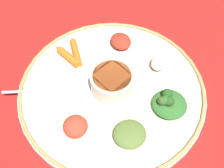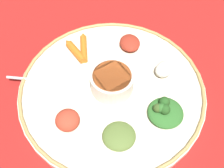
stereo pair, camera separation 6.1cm
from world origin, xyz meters
The scene contains 12 objects.
ground_plane centered at (0.00, 0.00, 0.00)m, with size 2.40×2.40×0.00m, color maroon.
platter centered at (0.00, 0.00, 0.01)m, with size 0.43×0.43×0.02m, color beige.
platter_rim centered at (0.00, 0.00, 0.02)m, with size 0.43×0.43×0.01m, color tan.
center_bowl centered at (0.00, 0.00, 0.04)m, with size 0.10×0.10×0.05m.
spoon centered at (-0.14, 0.04, 0.02)m, with size 0.16×0.06×0.01m.
greens_pile centered at (0.10, -0.09, 0.03)m, with size 0.09×0.09×0.04m.
carrot_near_spoon centered at (-0.05, 0.13, 0.02)m, with size 0.03×0.10×0.02m.
carrot_outer centered at (-0.07, 0.12, 0.03)m, with size 0.05×0.08×0.02m.
mound_beet centered at (0.07, 0.12, 0.03)m, with size 0.06×0.05×0.02m, color maroon.
mound_collards centered at (-0.01, -0.13, 0.03)m, with size 0.07×0.07×0.02m, color #567033.
mound_rice_white centered at (0.13, 0.02, 0.03)m, with size 0.05×0.04×0.03m, color silver.
mound_berbere_red centered at (-0.11, -0.07, 0.03)m, with size 0.05×0.05×0.03m, color #B73D28.
Camera 1 is at (-0.13, -0.33, 0.53)m, focal length 43.31 mm.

